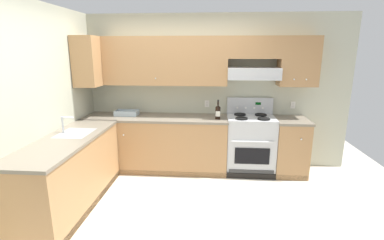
# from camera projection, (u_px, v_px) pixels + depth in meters

# --- Properties ---
(ground_plane) EXTENTS (7.04, 7.04, 0.00)m
(ground_plane) POSITION_uv_depth(u_px,v_px,m) (168.00, 209.00, 3.59)
(ground_plane) COLOR beige
(wall_back) EXTENTS (4.68, 0.57, 2.55)m
(wall_back) POSITION_uv_depth(u_px,v_px,m) (204.00, 80.00, 4.68)
(wall_back) COLOR #B7BAA3
(wall_back) RESTS_ON ground_plane
(wall_left) EXTENTS (0.47, 4.00, 2.55)m
(wall_left) POSITION_uv_depth(u_px,v_px,m) (46.00, 101.00, 3.61)
(wall_left) COLOR #B7BAA3
(wall_left) RESTS_ON ground_plane
(counter_back_run) EXTENTS (3.60, 0.65, 0.91)m
(counter_back_run) POSITION_uv_depth(u_px,v_px,m) (180.00, 144.00, 4.68)
(counter_back_run) COLOR #A87A4C
(counter_back_run) RESTS_ON ground_plane
(counter_left_run) EXTENTS (0.63, 1.91, 1.13)m
(counter_left_run) POSITION_uv_depth(u_px,v_px,m) (70.00, 172.00, 3.57)
(counter_left_run) COLOR #A87A4C
(counter_left_run) RESTS_ON ground_plane
(stove) EXTENTS (0.76, 0.62, 1.20)m
(stove) POSITION_uv_depth(u_px,v_px,m) (250.00, 144.00, 4.60)
(stove) COLOR #B7BABC
(stove) RESTS_ON ground_plane
(wine_bottle) EXTENTS (0.08, 0.08, 0.31)m
(wine_bottle) POSITION_uv_depth(u_px,v_px,m) (218.00, 112.00, 4.42)
(wine_bottle) COLOR black
(wine_bottle) RESTS_ON counter_back_run
(bowl) EXTENTS (0.38, 0.22, 0.08)m
(bowl) POSITION_uv_depth(u_px,v_px,m) (127.00, 114.00, 4.70)
(bowl) COLOR #9EADB7
(bowl) RESTS_ON counter_back_run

